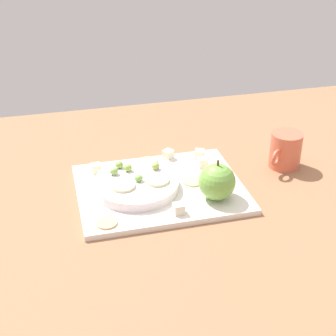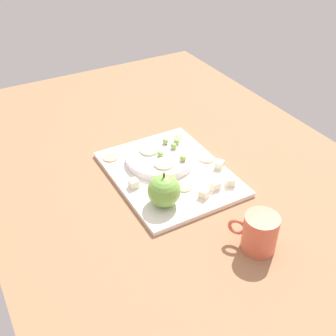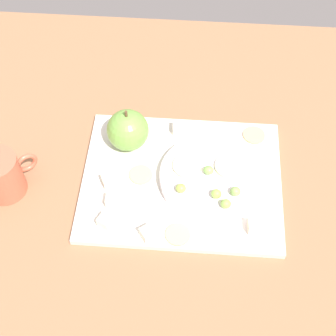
% 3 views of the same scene
% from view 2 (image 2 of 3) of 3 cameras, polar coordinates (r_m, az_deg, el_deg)
% --- Properties ---
extents(table, '(1.49, 0.95, 0.05)m').
position_cam_2_polar(table, '(1.12, 1.15, -1.60)').
color(table, '#966847').
rests_on(table, ground).
extents(platter, '(0.35, 0.28, 0.01)m').
position_cam_2_polar(platter, '(1.09, 0.30, -0.88)').
color(platter, white).
rests_on(platter, table).
extents(serving_dish, '(0.18, 0.18, 0.02)m').
position_cam_2_polar(serving_dish, '(1.12, -1.03, 1.35)').
color(serving_dish, white).
rests_on(serving_dish, platter).
extents(apple_whole, '(0.08, 0.08, 0.08)m').
position_cam_2_polar(apple_whole, '(0.96, -0.53, -3.08)').
color(apple_whole, '#75AF47').
rests_on(apple_whole, platter).
extents(apple_stem, '(0.01, 0.01, 0.01)m').
position_cam_2_polar(apple_stem, '(0.93, -0.55, -0.96)').
color(apple_stem, brown).
rests_on(apple_stem, apple_whole).
extents(cheese_cube_0, '(0.02, 0.02, 0.02)m').
position_cam_2_polar(cheese_cube_0, '(1.21, 1.18, 4.31)').
color(cheese_cube_0, '#F4E3BE').
rests_on(cheese_cube_0, platter).
extents(cheese_cube_1, '(0.03, 0.03, 0.02)m').
position_cam_2_polar(cheese_cube_1, '(1.10, 6.94, 0.45)').
color(cheese_cube_1, white).
rests_on(cheese_cube_1, platter).
extents(cheese_cube_2, '(0.02, 0.02, 0.02)m').
position_cam_2_polar(cheese_cube_2, '(1.03, 6.39, -2.35)').
color(cheese_cube_2, '#EFE4C3').
rests_on(cheese_cube_2, platter).
extents(cheese_cube_3, '(0.03, 0.03, 0.02)m').
position_cam_2_polar(cheese_cube_3, '(1.00, 5.11, -3.35)').
color(cheese_cube_3, '#F9E8C3').
rests_on(cheese_cube_3, platter).
extents(cheese_cube_4, '(0.03, 0.03, 0.02)m').
position_cam_2_polar(cheese_cube_4, '(1.05, 8.44, -1.83)').
color(cheese_cube_4, '#EEECC4').
rests_on(cheese_cube_4, platter).
extents(cheese_cube_5, '(0.02, 0.02, 0.02)m').
position_cam_2_polar(cheese_cube_5, '(1.03, -4.68, -2.12)').
color(cheese_cube_5, '#EDE7CA').
rests_on(cheese_cube_5, platter).
extents(cracker_0, '(0.04, 0.04, 0.00)m').
position_cam_2_polar(cracker_0, '(1.14, -7.77, 1.43)').
color(cracker_0, '#E2B37B').
rests_on(cracker_0, platter).
extents(cracker_1, '(0.04, 0.04, 0.00)m').
position_cam_2_polar(cracker_1, '(1.13, 5.22, 1.29)').
color(cracker_1, '#D1B584').
rests_on(cracker_1, platter).
extents(cracker_2, '(0.04, 0.04, 0.00)m').
position_cam_2_polar(cracker_2, '(1.03, 2.15, -2.53)').
color(cracker_2, '#D5C583').
rests_on(cracker_2, platter).
extents(grape_0, '(0.02, 0.02, 0.02)m').
position_cam_2_polar(grape_0, '(1.15, 1.17, 3.59)').
color(grape_0, '#8DB852').
rests_on(grape_0, serving_dish).
extents(grape_1, '(0.02, 0.02, 0.02)m').
position_cam_2_polar(grape_1, '(1.10, -1.04, 1.92)').
color(grape_1, '#87C25C').
rests_on(grape_1, serving_dish).
extents(grape_2, '(0.02, 0.02, 0.02)m').
position_cam_2_polar(grape_2, '(1.15, -0.35, 3.63)').
color(grape_2, '#8BB55C').
rests_on(grape_2, serving_dish).
extents(grape_3, '(0.02, 0.02, 0.02)m').
position_cam_2_polar(grape_3, '(1.13, 0.77, 2.98)').
color(grape_3, '#94C251').
rests_on(grape_3, serving_dish).
extents(grape_4, '(0.02, 0.02, 0.02)m').
position_cam_2_polar(grape_4, '(1.08, 2.12, 1.26)').
color(grape_4, '#9AB250').
rests_on(grape_4, serving_dish).
extents(apple_slice_0, '(0.05, 0.05, 0.01)m').
position_cam_2_polar(apple_slice_0, '(1.07, -0.54, 0.58)').
color(apple_slice_0, beige).
rests_on(apple_slice_0, serving_dish).
extents(apple_slice_1, '(0.05, 0.05, 0.01)m').
position_cam_2_polar(apple_slice_1, '(1.13, -2.55, 2.43)').
color(apple_slice_1, beige).
rests_on(apple_slice_1, serving_dish).
extents(cup, '(0.09, 0.08, 0.08)m').
position_cam_2_polar(cup, '(0.89, 12.24, -8.54)').
color(cup, '#D76347').
rests_on(cup, table).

